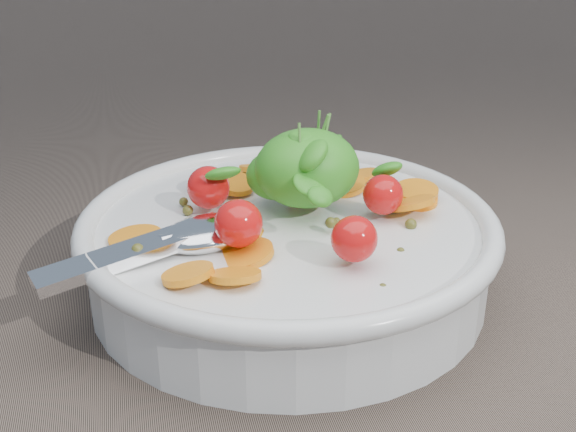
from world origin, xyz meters
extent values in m
plane|color=brown|center=(0.00, 0.00, 0.00)|extent=(6.00, 6.00, 0.00)
cylinder|color=silver|center=(0.00, 0.02, 0.03)|extent=(0.29, 0.29, 0.06)
torus|color=silver|center=(0.00, 0.02, 0.06)|extent=(0.31, 0.31, 0.02)
cylinder|color=silver|center=(0.00, 0.02, 0.00)|extent=(0.15, 0.15, 0.01)
cylinder|color=brown|center=(0.00, 0.02, 0.03)|extent=(0.27, 0.27, 0.04)
cylinder|color=orange|center=(0.02, 0.07, 0.06)|extent=(0.04, 0.04, 0.01)
cylinder|color=orange|center=(-0.03, 0.01, 0.06)|extent=(0.05, 0.05, 0.02)
cylinder|color=orange|center=(0.08, 0.09, 0.06)|extent=(0.03, 0.03, 0.01)
cylinder|color=orange|center=(0.11, 0.03, 0.06)|extent=(0.04, 0.04, 0.02)
cylinder|color=orange|center=(-0.04, 0.02, 0.05)|extent=(0.04, 0.04, 0.01)
cylinder|color=orange|center=(0.04, 0.06, 0.06)|extent=(0.04, 0.04, 0.01)
cylinder|color=orange|center=(0.09, 0.01, 0.07)|extent=(0.05, 0.04, 0.02)
cylinder|color=orange|center=(0.06, 0.07, 0.06)|extent=(0.05, 0.05, 0.01)
cylinder|color=orange|center=(-0.11, 0.01, 0.06)|extent=(0.04, 0.04, 0.01)
cylinder|color=orange|center=(-0.04, -0.03, 0.06)|extent=(0.05, 0.05, 0.02)
cylinder|color=orange|center=(0.03, 0.07, 0.06)|extent=(0.04, 0.04, 0.02)
cylinder|color=orange|center=(-0.08, -0.05, 0.06)|extent=(0.05, 0.05, 0.01)
cylinder|color=orange|center=(0.06, 0.08, 0.06)|extent=(0.04, 0.03, 0.01)
cylinder|color=orange|center=(0.11, 0.03, 0.06)|extent=(0.05, 0.05, 0.01)
cylinder|color=orange|center=(-0.04, 0.09, 0.06)|extent=(0.05, 0.05, 0.02)
cylinder|color=orange|center=(-0.05, -0.06, 0.06)|extent=(0.05, 0.05, 0.02)
cylinder|color=orange|center=(0.00, 0.12, 0.06)|extent=(0.04, 0.04, 0.01)
cylinder|color=orange|center=(-0.03, 0.08, 0.06)|extent=(0.05, 0.05, 0.01)
cylinder|color=orange|center=(0.07, 0.08, 0.05)|extent=(0.05, 0.05, 0.01)
sphere|color=#52501B|center=(0.03, -0.01, 0.06)|extent=(0.01, 0.01, 0.01)
sphere|color=#52501B|center=(-0.07, 0.06, 0.06)|extent=(0.01, 0.01, 0.01)
sphere|color=#52501B|center=(-0.05, 0.02, 0.06)|extent=(0.01, 0.01, 0.01)
sphere|color=#52501B|center=(0.03, 0.00, 0.06)|extent=(0.01, 0.01, 0.01)
sphere|color=#52501B|center=(0.04, -0.09, 0.05)|extent=(0.01, 0.01, 0.01)
sphere|color=#52501B|center=(0.03, 0.09, 0.06)|extent=(0.01, 0.01, 0.01)
sphere|color=#52501B|center=(-0.07, 0.05, 0.06)|extent=(0.01, 0.01, 0.01)
sphere|color=#52501B|center=(0.02, 0.05, 0.06)|extent=(0.01, 0.01, 0.01)
sphere|color=#52501B|center=(0.05, 0.01, 0.06)|extent=(0.01, 0.01, 0.01)
sphere|color=#52501B|center=(0.07, -0.04, 0.06)|extent=(0.01, 0.01, 0.01)
sphere|color=#52501B|center=(-0.11, -0.02, 0.07)|extent=(0.01, 0.01, 0.01)
sphere|color=#52501B|center=(0.04, -0.01, 0.06)|extent=(0.01, 0.01, 0.01)
sphere|color=#52501B|center=(0.09, -0.01, 0.06)|extent=(0.01, 0.01, 0.01)
sphere|color=#52501B|center=(0.08, 0.02, 0.06)|extent=(0.01, 0.01, 0.01)
sphere|color=#52501B|center=(-0.03, -0.03, 0.06)|extent=(0.01, 0.01, 0.01)
sphere|color=red|center=(0.07, 0.01, 0.08)|extent=(0.03, 0.03, 0.03)
sphere|color=red|center=(0.03, 0.08, 0.08)|extent=(0.03, 0.03, 0.03)
sphere|color=red|center=(-0.05, 0.05, 0.08)|extent=(0.03, 0.03, 0.03)
sphere|color=red|center=(-0.04, -0.02, 0.08)|extent=(0.03, 0.03, 0.03)
sphere|color=red|center=(0.03, -0.06, 0.08)|extent=(0.03, 0.03, 0.03)
ellipsoid|color=green|center=(0.02, 0.03, 0.09)|extent=(0.08, 0.07, 0.06)
ellipsoid|color=green|center=(0.00, 0.04, 0.08)|extent=(0.05, 0.05, 0.04)
ellipsoid|color=green|center=(0.03, 0.03, 0.10)|extent=(0.02, 0.02, 0.01)
ellipsoid|color=green|center=(0.01, 0.03, 0.11)|extent=(0.03, 0.03, 0.02)
ellipsoid|color=green|center=(0.02, 0.02, 0.09)|extent=(0.03, 0.03, 0.02)
ellipsoid|color=green|center=(0.03, 0.03, 0.10)|extent=(0.03, 0.03, 0.02)
ellipsoid|color=green|center=(0.03, 0.05, 0.10)|extent=(0.02, 0.02, 0.02)
ellipsoid|color=green|center=(0.03, 0.04, 0.09)|extent=(0.03, 0.03, 0.02)
ellipsoid|color=green|center=(-0.04, 0.03, 0.09)|extent=(0.03, 0.03, 0.02)
ellipsoid|color=green|center=(0.01, 0.03, 0.10)|extent=(0.03, 0.03, 0.02)
ellipsoid|color=green|center=(0.04, 0.05, 0.09)|extent=(0.03, 0.03, 0.01)
ellipsoid|color=green|center=(0.04, 0.07, 0.09)|extent=(0.03, 0.03, 0.02)
ellipsoid|color=green|center=(0.04, 0.03, 0.11)|extent=(0.03, 0.03, 0.02)
ellipsoid|color=green|center=(0.01, 0.00, 0.09)|extent=(0.03, 0.03, 0.03)
ellipsoid|color=green|center=(0.02, 0.03, 0.12)|extent=(0.03, 0.03, 0.01)
ellipsoid|color=green|center=(0.04, 0.03, 0.10)|extent=(0.02, 0.02, 0.01)
ellipsoid|color=green|center=(0.01, 0.01, 0.10)|extent=(0.02, 0.02, 0.02)
ellipsoid|color=green|center=(0.02, 0.04, 0.10)|extent=(0.03, 0.03, 0.02)
ellipsoid|color=green|center=(0.02, 0.01, 0.11)|extent=(0.04, 0.04, 0.03)
ellipsoid|color=green|center=(0.01, -0.03, 0.09)|extent=(0.02, 0.02, 0.02)
ellipsoid|color=green|center=(0.02, 0.03, 0.11)|extent=(0.04, 0.04, 0.03)
ellipsoid|color=green|center=(0.08, 0.03, 0.09)|extent=(0.03, 0.04, 0.02)
ellipsoid|color=green|center=(0.02, 0.03, 0.11)|extent=(0.02, 0.02, 0.02)
ellipsoid|color=green|center=(0.04, 0.04, 0.11)|extent=(0.03, 0.03, 0.02)
ellipsoid|color=green|center=(0.02, 0.02, 0.11)|extent=(0.03, 0.03, 0.01)
ellipsoid|color=green|center=(0.02, 0.03, 0.12)|extent=(0.03, 0.02, 0.02)
cylinder|color=#4C8C33|center=(0.03, 0.04, 0.11)|extent=(0.01, 0.01, 0.05)
cylinder|color=#4C8C33|center=(0.01, 0.01, 0.11)|extent=(0.00, 0.02, 0.05)
cylinder|color=#4C8C33|center=(0.03, 0.03, 0.11)|extent=(0.02, 0.02, 0.05)
cylinder|color=#4C8C33|center=(0.03, 0.04, 0.11)|extent=(0.00, 0.01, 0.05)
ellipsoid|color=silver|center=(-0.06, 0.00, 0.06)|extent=(0.08, 0.06, 0.02)
cube|color=silver|center=(-0.11, -0.02, 0.06)|extent=(0.13, 0.06, 0.02)
cylinder|color=silver|center=(-0.08, -0.01, 0.06)|extent=(0.03, 0.02, 0.01)
cube|color=white|center=(0.02, 0.16, 0.00)|extent=(0.19, 0.18, 0.01)
camera|label=1|loc=(-0.11, -0.45, 0.28)|focal=45.00mm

